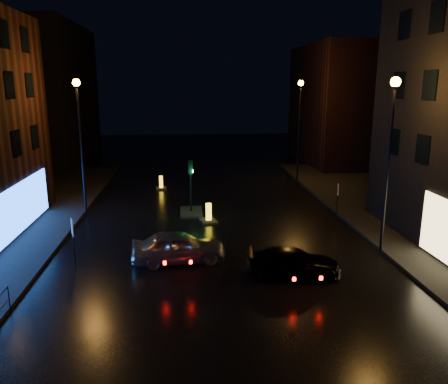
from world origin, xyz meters
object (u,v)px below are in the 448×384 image
Objects in this scene: traffic_signal at (191,205)px; bollard_near at (209,218)px; road_sign_left at (73,232)px; road_sign_right at (338,192)px; dark_sedan at (294,262)px; bollard_far at (161,186)px; silver_hatchback at (179,247)px.

bollard_near is at bearing -62.76° from traffic_signal.
traffic_signal is at bearing 37.25° from road_sign_left.
road_sign_left is 1.10× the size of road_sign_right.
road_sign_left is at bearing 86.11° from dark_sedan.
road_sign_right is at bearing -38.97° from bollard_far.
road_sign_left is (-4.67, -0.17, 0.95)m from silver_hatchback.
road_sign_right is (11.35, -8.38, 1.31)m from bollard_far.
dark_sedan is at bearing -116.24° from silver_hatchback.
dark_sedan is (4.95, -1.94, -0.14)m from silver_hatchback.
dark_sedan reaches higher than bollard_near.
bollard_far is 0.54× the size of road_sign_left.
road_sign_left is 15.93m from road_sign_right.
traffic_signal is 7.26m from bollard_far.
silver_hatchback is 5.32m from dark_sedan.
dark_sedan is 2.77× the size of bollard_near.
road_sign_left reaches higher than dark_sedan.
road_sign_left reaches higher than silver_hatchback.
road_sign_left reaches higher than bollard_far.
bollard_near is 8.99m from road_sign_left.
silver_hatchback is 4.77m from road_sign_left.
road_sign_right reaches higher than bollard_far.
bollard_far is (-6.49, 16.79, -0.36)m from dark_sedan.
road_sign_right is (4.86, 8.40, 0.95)m from dark_sedan.
road_sign_right is at bearing -10.00° from bollard_near.
traffic_signal reaches higher than bollard_near.
traffic_signal reaches higher than bollard_far.
traffic_signal is 0.85× the size of dark_sedan.
traffic_signal is 9.27m from road_sign_right.
silver_hatchback reaches higher than bollard_far.
traffic_signal is at bearing -74.43° from bollard_far.
dark_sedan is 1.98× the size of road_sign_right.
traffic_signal is 0.80× the size of silver_hatchback.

